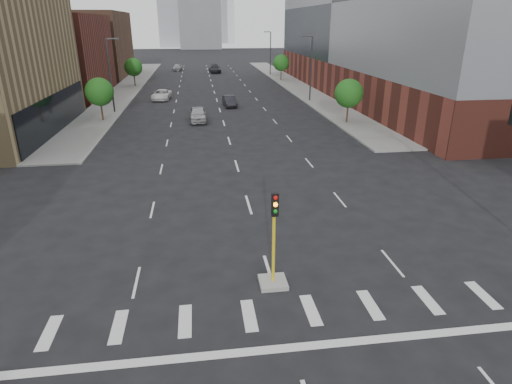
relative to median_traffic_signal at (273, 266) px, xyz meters
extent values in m
cube|color=gray|center=(-15.00, 65.03, -0.90)|extent=(5.00, 92.00, 0.15)
cube|color=gray|center=(15.00, 65.03, -0.90)|extent=(5.00, 92.00, 0.15)
cube|color=brown|center=(-27.50, 57.03, 5.03)|extent=(20.00, 22.00, 12.00)
cube|color=brown|center=(-27.50, 83.03, 5.53)|extent=(20.00, 24.00, 13.00)
cube|color=brown|center=(29.50, 51.03, 1.53)|extent=(24.00, 70.00, 5.00)
cube|color=slate|center=(29.50, 51.03, 12.53)|extent=(24.00, 70.00, 17.00)
cube|color=#999993|center=(0.00, 0.03, -0.87)|extent=(1.20, 1.20, 0.20)
cylinder|color=gold|center=(0.00, 0.03, 0.83)|extent=(0.14, 0.14, 3.20)
cube|color=black|center=(0.00, -0.15, 2.93)|extent=(0.28, 0.18, 1.00)
sphere|color=red|center=(0.00, -0.25, 3.28)|extent=(0.18, 0.18, 0.18)
sphere|color=orange|center=(0.00, -0.25, 2.98)|extent=(0.18, 0.18, 0.18)
sphere|color=#0C7F19|center=(0.00, -0.25, 2.68)|extent=(0.18, 0.18, 0.18)
cylinder|color=#2D2D30|center=(13.50, 46.03, 3.53)|extent=(0.20, 0.20, 9.00)
cube|color=#2D2D30|center=(12.70, 46.03, 8.03)|extent=(1.40, 0.22, 0.15)
cylinder|color=#2D2D30|center=(13.50, 81.03, 3.53)|extent=(0.20, 0.20, 9.00)
cube|color=#2D2D30|center=(12.70, 81.03, 8.03)|extent=(1.40, 0.22, 0.15)
cylinder|color=#2D2D30|center=(-13.50, 41.03, 3.53)|extent=(0.20, 0.20, 9.00)
cube|color=#2D2D30|center=(-12.70, 41.03, 8.03)|extent=(1.40, 0.22, 0.15)
cylinder|color=#382619|center=(-14.00, 36.03, 0.05)|extent=(0.20, 0.20, 1.75)
sphere|color=#155015|center=(-14.00, 36.03, 2.43)|extent=(3.20, 3.20, 3.20)
cylinder|color=#382619|center=(-14.00, 66.03, 0.05)|extent=(0.20, 0.20, 1.75)
sphere|color=#155015|center=(-14.00, 66.03, 2.43)|extent=(3.20, 3.20, 3.20)
cylinder|color=#382619|center=(14.00, 31.03, 0.05)|extent=(0.20, 0.20, 1.75)
sphere|color=#155015|center=(14.00, 31.03, 2.43)|extent=(3.20, 3.20, 3.20)
cylinder|color=#382619|center=(14.00, 71.03, 0.05)|extent=(0.20, 0.20, 1.75)
sphere|color=#155015|center=(14.00, 71.03, 2.43)|extent=(3.20, 3.20, 3.20)
imported|color=#A2A1A6|center=(-2.92, 34.37, -0.13)|extent=(2.05, 4.97, 1.69)
imported|color=black|center=(1.50, 43.56, -0.25)|extent=(1.89, 4.50, 1.45)
imported|color=silver|center=(-8.16, 50.49, -0.23)|extent=(3.03, 5.56, 1.48)
imported|color=black|center=(1.50, 87.07, -0.12)|extent=(2.73, 6.02, 1.71)
imported|color=#9C9DA0|center=(-7.31, 93.37, -0.18)|extent=(2.33, 4.83, 1.59)
camera|label=1|loc=(-2.91, -15.76, 9.76)|focal=30.00mm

